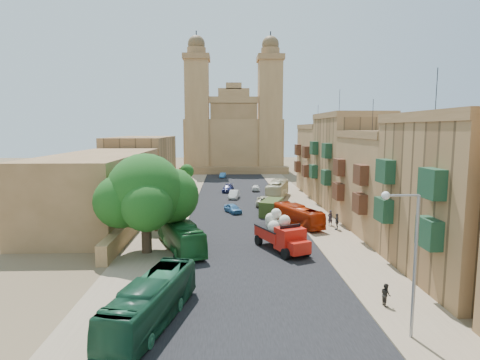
{
  "coord_description": "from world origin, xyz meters",
  "views": [
    {
      "loc": [
        -2.05,
        -32.66,
        11.51
      ],
      "look_at": [
        0.0,
        26.0,
        4.0
      ],
      "focal_mm": 30.0,
      "sensor_mm": 36.0,
      "label": 1
    }
  ],
  "objects": [
    {
      "name": "sidewalk_east",
      "position": [
        9.5,
        30.0,
        0.01
      ],
      "size": [
        5.0,
        140.0,
        0.01
      ],
      "primitive_type": "cube",
      "color": "#857157",
      "rests_on": "ground"
    },
    {
      "name": "bus_green_north",
      "position": [
        -6.5,
        5.1,
        1.39
      ],
      "size": [
        5.74,
        10.17,
        2.78
      ],
      "primitive_type": "imported",
      "rotation": [
        0.0,
        0.0,
        0.36
      ],
      "color": "#1B5E28",
      "rests_on": "ground"
    },
    {
      "name": "street_tree_b",
      "position": [
        -10.0,
        24.0,
        2.86
      ],
      "size": [
        2.79,
        2.79,
        4.29
      ],
      "color": "#3A2A1D",
      "rests_on": "ground"
    },
    {
      "name": "car_white_a",
      "position": [
        -0.76,
        33.06,
        0.68
      ],
      "size": [
        2.06,
        4.28,
        1.35
      ],
      "primitive_type": "imported",
      "rotation": [
        0.0,
        0.0,
        -0.16
      ],
      "color": "silver",
      "rests_on": "ground"
    },
    {
      "name": "street_tree_c",
      "position": [
        -10.0,
        36.0,
        3.07
      ],
      "size": [
        2.99,
        2.99,
        4.6
      ],
      "color": "#3A2A1D",
      "rests_on": "ground"
    },
    {
      "name": "west_building_low",
      "position": [
        -18.0,
        18.0,
        4.2
      ],
      "size": [
        10.0,
        28.0,
        8.4
      ],
      "primitive_type": "cube",
      "color": "brown",
      "rests_on": "ground"
    },
    {
      "name": "townhouse_c",
      "position": [
        15.95,
        25.0,
        6.91
      ],
      "size": [
        9.0,
        14.0,
        17.4
      ],
      "color": "#986F45",
      "rests_on": "ground"
    },
    {
      "name": "pedestrian_c",
      "position": [
        10.63,
        11.81,
        0.96
      ],
      "size": [
        0.79,
        1.21,
        1.91
      ],
      "primitive_type": "imported",
      "rotation": [
        0.0,
        0.0,
        4.4
      ],
      "color": "#3C3C3F",
      "rests_on": "ground"
    },
    {
      "name": "car_blue_a",
      "position": [
        -1.14,
        21.55,
        0.62
      ],
      "size": [
        2.77,
        3.95,
        1.25
      ],
      "primitive_type": "imported",
      "rotation": [
        0.0,
        0.0,
        0.4
      ],
      "color": "teal",
      "rests_on": "ground"
    },
    {
      "name": "townhouse_a",
      "position": [
        15.95,
        -3.0,
        6.41
      ],
      "size": [
        9.0,
        14.0,
        16.4
      ],
      "color": "#986F45",
      "rests_on": "ground"
    },
    {
      "name": "car_blue_b",
      "position": [
        -2.86,
        61.84,
        0.58
      ],
      "size": [
        1.62,
        3.62,
        1.15
      ],
      "primitive_type": "imported",
      "rotation": [
        0.0,
        0.0,
        -0.12
      ],
      "color": "#3A80C1",
      "rests_on": "ground"
    },
    {
      "name": "west_building_mid",
      "position": [
        -18.0,
        44.0,
        5.0
      ],
      "size": [
        10.0,
        22.0,
        10.0
      ],
      "primitive_type": "cube",
      "color": "#986F45",
      "rests_on": "ground"
    },
    {
      "name": "car_dkblue",
      "position": [
        -1.72,
        40.04,
        0.65
      ],
      "size": [
        2.41,
        4.67,
        1.3
      ],
      "primitive_type": "imported",
      "rotation": [
        0.0,
        0.0,
        -0.14
      ],
      "color": "#141944",
      "rests_on": "ground"
    },
    {
      "name": "bus_green_south",
      "position": [
        -6.5,
        -9.94,
        1.37
      ],
      "size": [
        4.55,
        10.13,
        2.75
      ],
      "primitive_type": "imported",
      "rotation": [
        0.0,
        0.0,
        -0.24
      ],
      "color": "#18492F",
      "rests_on": "ground"
    },
    {
      "name": "church",
      "position": [
        -0.0,
        78.61,
        9.52
      ],
      "size": [
        28.0,
        22.5,
        36.3
      ],
      "color": "olive",
      "rests_on": "ground"
    },
    {
      "name": "car_white_b",
      "position": [
        3.47,
        41.15,
        0.6
      ],
      "size": [
        1.64,
        3.6,
        1.2
      ],
      "primitive_type": "imported",
      "rotation": [
        0.0,
        0.0,
        3.08
      ],
      "color": "silver",
      "rests_on": "ground"
    },
    {
      "name": "red_truck",
      "position": [
        3.18,
        4.2,
        1.71
      ],
      "size": [
        4.88,
        7.01,
        3.89
      ],
      "color": "red",
      "rests_on": "ground"
    },
    {
      "name": "townhouse_d",
      "position": [
        15.95,
        39.0,
        6.16
      ],
      "size": [
        9.0,
        14.0,
        15.9
      ],
      "color": "olive",
      "rests_on": "ground"
    },
    {
      "name": "bus_cream_east",
      "position": [
        6.5,
        33.02,
        1.47
      ],
      "size": [
        5.13,
        10.82,
        2.94
      ],
      "primitive_type": "imported",
      "rotation": [
        0.0,
        0.0,
        2.88
      ],
      "color": "beige",
      "rests_on": "ground"
    },
    {
      "name": "pedestrian_b",
      "position": [
        8.36,
        -7.99,
        0.75
      ],
      "size": [
        0.62,
        0.77,
        1.49
      ],
      "primitive_type": "imported",
      "rotation": [
        0.0,
        0.0,
        1.66
      ],
      "color": "#272420",
      "rests_on": "ground"
    },
    {
      "name": "ground",
      "position": [
        0.0,
        0.0,
        0.0
      ],
      "size": [
        260.0,
        260.0,
        0.0
      ],
      "primitive_type": "plane",
      "color": "brown"
    },
    {
      "name": "bus_red_east",
      "position": [
        6.5,
        14.1,
        1.2
      ],
      "size": [
        5.18,
        8.76,
        2.41
      ],
      "primitive_type": "imported",
      "rotation": [
        0.0,
        0.0,
        3.53
      ],
      "color": "#B42B0A",
      "rests_on": "ground"
    },
    {
      "name": "kerb_east",
      "position": [
        7.0,
        30.0,
        0.06
      ],
      "size": [
        0.25,
        140.0,
        0.12
      ],
      "primitive_type": "cube",
      "color": "#857157",
      "rests_on": "ground"
    },
    {
      "name": "street_tree_d",
      "position": [
        -10.0,
        48.0,
        2.97
      ],
      "size": [
        2.89,
        2.89,
        4.44
      ],
      "color": "#3A2A1D",
      "rests_on": "ground"
    },
    {
      "name": "townhouse_b",
      "position": [
        15.95,
        11.0,
        5.66
      ],
      "size": [
        9.0,
        14.0,
        14.9
      ],
      "color": "olive",
      "rests_on": "ground"
    },
    {
      "name": "olive_pickup",
      "position": [
        4.0,
        20.0,
        1.0
      ],
      "size": [
        3.76,
        5.41,
        2.05
      ],
      "color": "#33461A",
      "rests_on": "ground"
    },
    {
      "name": "road_surface",
      "position": [
        0.0,
        30.0,
        0.01
      ],
      "size": [
        14.0,
        140.0,
        0.01
      ],
      "primitive_type": "cube",
      "color": "black",
      "rests_on": "ground"
    },
    {
      "name": "pedestrian_a",
      "position": [
        10.38,
        13.91,
        0.93
      ],
      "size": [
        0.81,
        0.69,
        1.87
      ],
      "primitive_type": "imported",
      "rotation": [
        0.0,
        0.0,
        3.56
      ],
      "color": "#2B2630",
      "rests_on": "ground"
    },
    {
      "name": "ficus_tree",
      "position": [
        -9.42,
        4.01,
        5.5
      ],
      "size": [
        9.31,
        8.57,
        9.31
      ],
      "color": "#3A2A1D",
      "rests_on": "ground"
    },
    {
      "name": "street_tree_a",
      "position": [
        -10.0,
        12.0,
        3.04
      ],
      "size": [
        2.96,
        2.96,
        4.55
      ],
      "color": "#3A2A1D",
      "rests_on": "ground"
    },
    {
      "name": "west_wall",
      "position": [
        -12.5,
        20.0,
        0.9
      ],
      "size": [
        1.0,
        40.0,
        1.8
      ],
      "primitive_type": "cube",
      "color": "olive",
      "rests_on": "ground"
    },
    {
      "name": "kerb_west",
      "position": [
        -7.0,
        30.0,
        0.06
      ],
      "size": [
        0.25,
        140.0,
        0.12
      ],
      "primitive_type": "cube",
      "color": "#857157",
      "rests_on": "ground"
    },
    {
      "name": "streetlamp",
      "position": [
        7.72,
        -12.0,
        5.2
      ],
      "size": [
        2.11,
        0.44,
        8.22
      ],
      "color": "gray",
      "rests_on": "ground"
    },
    {
      "name": "sidewalk_west",
      "position": [
        -9.5,
        30.0,
        0.01
      ],
      "size": [
        5.0,
        140.0,
        0.01
      ],
      "primitive_type": "cube",
      "color": "#857157",
      "rests_on": "ground"
    },
    {
      "name": "car_cream",
      "position": [
        3.72,
        26.88,
        0.72
      ],
      "size": [
        3.04,
        5.45,
        1.44
      ],
      "primitive_type": "imported",
      "rotation": [
        0.0,
        0.0,
        3.01
      ],
      "color": "#BCB996",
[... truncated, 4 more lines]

